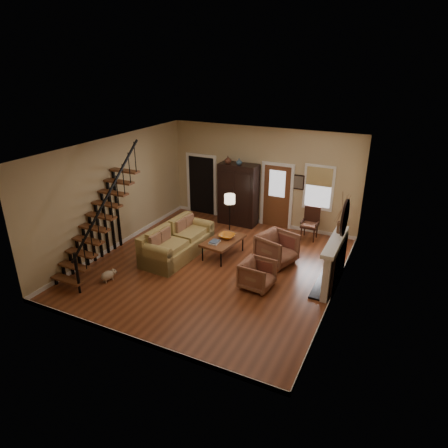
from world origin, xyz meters
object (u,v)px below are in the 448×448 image
at_px(armoire, 238,194).
at_px(armchair_left, 257,275).
at_px(floor_lamp, 230,217).
at_px(side_chair, 310,224).
at_px(sofa, 178,241).
at_px(armchair_right, 277,249).
at_px(coffee_table, 223,248).

relative_size(armoire, armchair_left, 2.69).
xyz_separation_m(floor_lamp, side_chair, (2.30, 1.02, -0.21)).
distance_m(sofa, armchair_right, 2.84).
bearing_deg(side_chair, sofa, -138.09).
bearing_deg(coffee_table, armchair_right, 10.06).
relative_size(armoire, side_chair, 2.06).
bearing_deg(sofa, floor_lamp, 68.32).
bearing_deg(floor_lamp, armchair_left, -51.60).
xyz_separation_m(armoire, armchair_left, (2.14, -3.60, -0.69)).
relative_size(sofa, coffee_table, 1.79).
xyz_separation_m(armchair_right, floor_lamp, (-1.90, 0.94, 0.29)).
bearing_deg(sofa, side_chair, 44.85).
bearing_deg(floor_lamp, side_chair, 23.91).
bearing_deg(armchair_right, coffee_table, 117.93).
xyz_separation_m(sofa, coffee_table, (1.18, 0.56, -0.19)).
bearing_deg(armchair_right, armoire, 62.67).
xyz_separation_m(armchair_left, side_chair, (0.41, 3.40, 0.15)).
relative_size(armoire, sofa, 0.87).
bearing_deg(armoire, floor_lamp, -78.42).
distance_m(armchair_left, armchair_right, 1.44).
bearing_deg(coffee_table, floor_lamp, 106.87).
relative_size(sofa, floor_lamp, 1.66).
height_order(sofa, coffee_table, sofa).
relative_size(armchair_left, side_chair, 0.77).
height_order(sofa, armchair_right, sofa).
relative_size(coffee_table, side_chair, 1.31).
xyz_separation_m(coffee_table, armchair_right, (1.53, 0.27, 0.18)).
distance_m(coffee_table, floor_lamp, 1.35).
bearing_deg(side_chair, armchair_left, -96.91).
bearing_deg(armchair_right, sofa, 124.88).
bearing_deg(floor_lamp, armoire, 101.58).
bearing_deg(armoire, armchair_left, -59.31).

